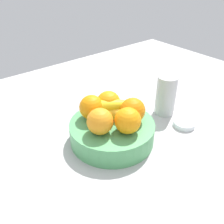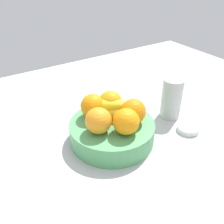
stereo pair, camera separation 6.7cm
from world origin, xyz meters
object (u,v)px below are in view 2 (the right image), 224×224
Objects in this scene: jar_lid at (188,128)px; fruit_bowl at (112,132)px; orange_front_left at (126,122)px; banana_bunch at (110,109)px; orange_front_right at (133,112)px; orange_back_right at (98,121)px; orange_center at (110,103)px; thermos_tumbler at (172,98)px; orange_back_left at (93,106)px.

fruit_bowl is at bearing 158.06° from jar_lid.
orange_front_left is 0.47× the size of banana_bunch.
orange_back_right is at bearing 172.32° from orange_front_right.
fruit_bowl is at bearing 96.41° from orange_front_left.
orange_center is at bearing 38.53° from orange_back_right.
thermos_tumbler is (24.18, -2.42, -2.32)cm from banana_bunch.
fruit_bowl is 7.01cm from banana_bunch.
orange_front_right is 1.00× the size of orange_center.
fruit_bowl is at bearing -109.32° from banana_bunch.
banana_bunch is (4.00, -3.34, -0.74)cm from orange_back_left.
orange_front_left is at bearing -164.97° from thermos_tumbler.
orange_center reaches higher than banana_bunch.
orange_front_left and orange_center have the same top height.
orange_back_left is at bearing 168.37° from orange_center.
orange_front_left reaches higher than fruit_bowl.
orange_front_left is 0.53× the size of thermos_tumbler.
orange_back_left is (-3.00, 6.19, 7.07)cm from fruit_bowl.
fruit_bowl is 3.41× the size of orange_back_right.
banana_bunch is (6.57, 4.36, -0.74)cm from orange_back_right.
thermos_tumbler is (19.61, 3.45, -3.05)cm from orange_front_right.
orange_front_right is at bearing -47.05° from orange_back_left.
fruit_bowl is at bearing -64.13° from orange_back_left.
orange_center is 0.47× the size of banana_bunch.
banana_bunch is 24.41cm from thermos_tumbler.
orange_front_left is 25.42cm from jar_lid.
orange_front_right is (4.88, 3.13, 0.00)cm from orange_front_left.
jar_lid is (23.33, -3.53, -9.45)cm from orange_front_left.
thermos_tumbler is (30.74, 1.94, -3.05)cm from orange_back_right.
jar_lid is at bearing -21.94° from fruit_bowl.
banana_bunch is 27.62cm from jar_lid.
orange_front_left and orange_back_right have the same top height.
orange_back_right is at bearing -108.40° from orange_back_left.
jar_lid is (27.03, -15.87, -9.45)cm from orange_back_left.
orange_back_right is 32.12cm from jar_lid.
orange_center is (-2.92, 8.04, 0.00)cm from orange_front_right.
orange_front_right is 21.78cm from jar_lid.
orange_front_right is 1.05× the size of jar_lid.
fruit_bowl is 1.60× the size of banana_bunch.
banana_bunch reaches higher than fruit_bowl.
orange_back_left is at bearing 140.12° from banana_bunch.
orange_center is 23.20cm from thermos_tumbler.
orange_front_right and orange_back_right have the same top height.
orange_back_left reaches higher than banana_bunch.
thermos_tumbler reaches higher than orange_front_left.
fruit_bowl is 3.58× the size of jar_lid.
orange_front_left is 1.00× the size of orange_back_right.
orange_front_left reaches higher than banana_bunch.
orange_front_right is at bearing -170.03° from thermos_tumbler.
orange_back_left is 1.00× the size of orange_back_right.
orange_back_right is (-5.57, -1.51, 7.07)cm from fruit_bowl.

